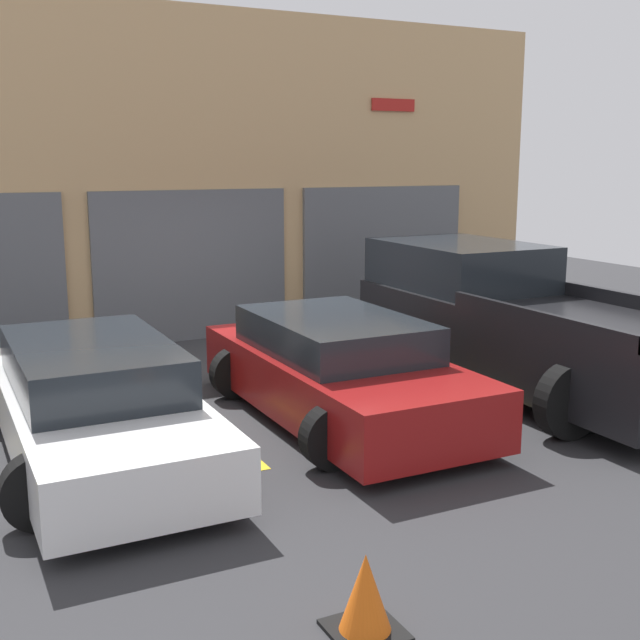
{
  "coord_description": "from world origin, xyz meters",
  "views": [
    {
      "loc": [
        -4.24,
        -9.95,
        3.01
      ],
      "look_at": [
        0.0,
        -1.43,
        1.1
      ],
      "focal_mm": 45.0,
      "sensor_mm": 36.0,
      "label": 1
    }
  ],
  "objects": [
    {
      "name": "parking_stripe_right",
      "position": [
        4.19,
        -1.93,
        0.0
      ],
      "size": [
        0.12,
        2.2,
        0.01
      ],
      "primitive_type": "cube",
      "color": "gold",
      "rests_on": "ground"
    },
    {
      "name": "parking_stripe_centre",
      "position": [
        1.4,
        -1.93,
        0.0
      ],
      "size": [
        0.12,
        2.2,
        0.01
      ],
      "primitive_type": "cube",
      "color": "gold",
      "rests_on": "ground"
    },
    {
      "name": "sedan_side",
      "position": [
        0.0,
        -1.91,
        0.59
      ],
      "size": [
        2.22,
        4.34,
        1.22
      ],
      "color": "maroon",
      "rests_on": "ground"
    },
    {
      "name": "sedan_white",
      "position": [
        -2.8,
        -1.9,
        0.57
      ],
      "size": [
        2.15,
        4.64,
        1.2
      ],
      "color": "white",
      "rests_on": "ground"
    },
    {
      "name": "pickup_truck",
      "position": [
        2.8,
        -1.62,
        0.86
      ],
      "size": [
        2.56,
        5.52,
        1.82
      ],
      "color": "black",
      "rests_on": "ground"
    },
    {
      "name": "parking_stripe_left",
      "position": [
        -1.4,
        -1.93,
        0.0
      ],
      "size": [
        0.12,
        2.2,
        0.01
      ],
      "primitive_type": "cube",
      "color": "gold",
      "rests_on": "ground"
    },
    {
      "name": "traffic_cone",
      "position": [
        -1.89,
        -5.88,
        0.25
      ],
      "size": [
        0.47,
        0.47,
        0.55
      ],
      "color": "black",
      "rests_on": "ground"
    },
    {
      "name": "ground_plane",
      "position": [
        0.0,
        0.0,
        0.0
      ],
      "size": [
        28.0,
        28.0,
        0.0
      ],
      "primitive_type": "plane",
      "color": "#2D2D30"
    },
    {
      "name": "shophouse_building",
      "position": [
        -0.01,
        3.29,
        2.66
      ],
      "size": [
        13.42,
        0.68,
        5.46
      ],
      "color": "tan",
      "rests_on": "ground"
    }
  ]
}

